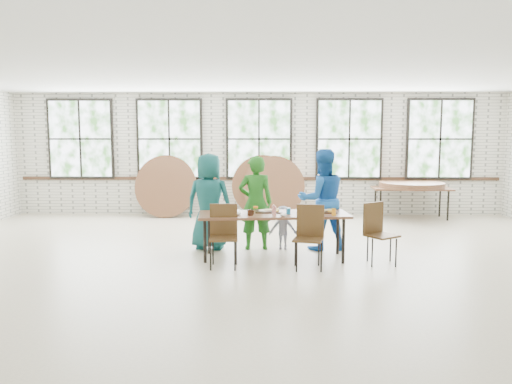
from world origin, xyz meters
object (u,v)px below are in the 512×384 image
dining_table (274,216)px  storage_table (411,190)px  chair_near_left (224,230)px  chair_near_right (309,231)px

dining_table → storage_table: (3.32, 3.83, -0.00)m
chair_near_left → storage_table: size_ratio=0.52×
dining_table → chair_near_left: chair_near_left is taller
chair_near_right → chair_near_left: bearing=-169.0°
dining_table → chair_near_left: (-0.77, -0.48, -0.13)m
chair_near_left → chair_near_right: bearing=-6.2°
dining_table → storage_table: size_ratio=1.34×
dining_table → storage_table: same height
dining_table → chair_near_left: 0.92m
chair_near_left → storage_table: 5.94m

